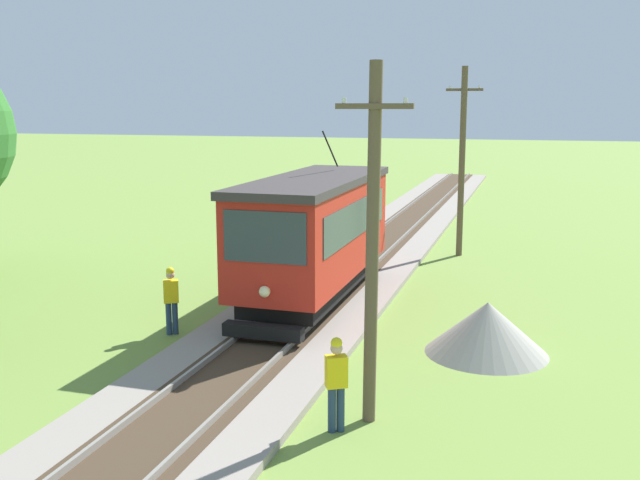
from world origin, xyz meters
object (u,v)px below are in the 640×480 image
(red_tram, at_px, (315,233))
(utility_pole_mid, at_px, (462,161))
(gravel_pile, at_px, (487,328))
(track_worker, at_px, (336,380))
(second_worker, at_px, (171,297))
(utility_pole_near_tram, at_px, (372,242))

(red_tram, height_order, utility_pole_mid, utility_pole_mid)
(gravel_pile, height_order, track_worker, track_worker)
(red_tram, relative_size, track_worker, 4.79)
(utility_pole_mid, height_order, track_worker, utility_pole_mid)
(red_tram, bearing_deg, second_worker, -126.87)
(second_worker, bearing_deg, utility_pole_near_tram, -149.33)
(utility_pole_mid, bearing_deg, red_tram, -111.18)
(gravel_pile, xyz_separation_m, second_worker, (-7.89, -0.88, 0.35))
(utility_pole_near_tram, bearing_deg, red_tram, 115.03)
(track_worker, bearing_deg, utility_pole_mid, -31.07)
(track_worker, bearing_deg, second_worker, 23.71)
(red_tram, distance_m, gravel_pile, 6.06)
(gravel_pile, bearing_deg, track_worker, -114.56)
(track_worker, bearing_deg, utility_pole_near_tram, -61.05)
(red_tram, distance_m, utility_pole_near_tram, 7.90)
(track_worker, bearing_deg, gravel_pile, -54.02)
(utility_pole_near_tram, bearing_deg, utility_pole_mid, 90.00)
(utility_pole_mid, distance_m, gravel_pile, 11.87)
(red_tram, height_order, gravel_pile, red_tram)
(utility_pole_near_tram, bearing_deg, track_worker, -121.59)
(utility_pole_near_tram, xyz_separation_m, gravel_pile, (1.85, 4.31, -2.77))
(utility_pole_mid, bearing_deg, gravel_pile, -80.69)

